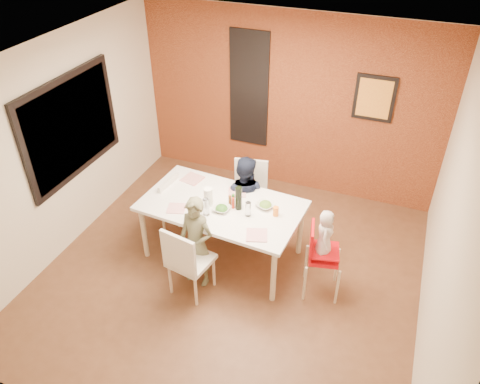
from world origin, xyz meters
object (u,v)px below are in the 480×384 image
at_px(chair_left, 164,202).
at_px(child_near, 196,243).
at_px(chair_near, 186,259).
at_px(child_far, 244,198).
at_px(wine_bottle, 239,198).
at_px(dining_table, 222,209).
at_px(toddler, 325,234).
at_px(high_chair, 320,254).
at_px(chair_far, 249,191).
at_px(paper_towel_roll, 208,197).

distance_m(chair_left, child_near, 1.07).
relative_size(chair_near, child_far, 0.80).
xyz_separation_m(chair_near, wine_bottle, (0.34, 0.78, 0.42)).
height_order(dining_table, chair_near, chair_near).
distance_m(chair_left, toddler, 2.28).
bearing_deg(child_far, child_near, 77.64).
height_order(chair_near, toddler, toddler).
distance_m(high_chair, toddler, 0.29).
bearing_deg(dining_table, chair_far, 82.79).
relative_size(child_near, toddler, 1.99).
height_order(toddler, wine_bottle, toddler).
relative_size(chair_far, high_chair, 1.03).
bearing_deg(child_near, chair_far, 86.72).
bearing_deg(paper_towel_roll, chair_near, -87.47).
xyz_separation_m(dining_table, child_far, (0.11, 0.49, -0.13)).
relative_size(chair_far, paper_towel_roll, 4.09).
bearing_deg(chair_left, paper_towel_roll, 80.58).
distance_m(chair_near, chair_far, 1.54).
xyz_separation_m(high_chair, child_far, (-1.18, 0.67, 0.04)).
bearing_deg(high_chair, child_far, 48.24).
xyz_separation_m(wine_bottle, paper_towel_roll, (-0.37, -0.07, -0.03)).
height_order(child_near, wine_bottle, child_near).
height_order(dining_table, chair_far, chair_far).
relative_size(dining_table, child_near, 1.67).
relative_size(toddler, wine_bottle, 2.00).
bearing_deg(child_far, chair_near, 79.07).
bearing_deg(child_far, chair_far, -87.59).
relative_size(dining_table, child_far, 1.66).
distance_m(dining_table, chair_near, 0.82).
relative_size(chair_near, chair_left, 1.09).
height_order(chair_near, wine_bottle, wine_bottle).
bearing_deg(chair_left, toddler, 88.35).
distance_m(chair_near, paper_towel_roll, 0.82).
bearing_deg(paper_towel_roll, high_chair, -4.08).
bearing_deg(wine_bottle, child_far, 103.26).
xyz_separation_m(dining_table, paper_towel_roll, (-0.14, -0.07, 0.19)).
bearing_deg(chair_far, child_near, -108.56).
xyz_separation_m(child_near, toddler, (1.41, 0.38, 0.26)).
distance_m(high_chair, paper_towel_roll, 1.48).
relative_size(chair_near, child_near, 0.81).
xyz_separation_m(child_far, paper_towel_roll, (-0.25, -0.56, 0.32)).
relative_size(child_far, paper_towel_roll, 5.08).
relative_size(chair_left, paper_towel_roll, 3.72).
bearing_deg(dining_table, high_chair, -7.73).
relative_size(dining_table, chair_near, 2.08).
bearing_deg(high_chair, wine_bottle, 68.61).
bearing_deg(chair_far, dining_table, -107.41).
distance_m(chair_left, wine_bottle, 1.24).
bearing_deg(child_near, child_far, 83.93).
relative_size(child_near, paper_towel_roll, 5.03).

